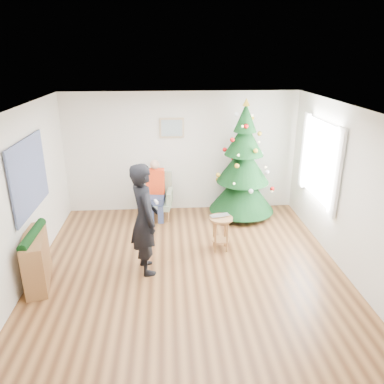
{
  "coord_description": "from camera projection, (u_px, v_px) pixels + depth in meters",
  "views": [
    {
      "loc": [
        -0.31,
        -5.38,
        3.36
      ],
      "look_at": [
        0.1,
        0.6,
        1.1
      ],
      "focal_mm": 35.0,
      "sensor_mm": 36.0,
      "label": 1
    }
  ],
  "objects": [
    {
      "name": "floor",
      "position": [
        188.0,
        266.0,
        6.23
      ],
      "size": [
        5.0,
        5.0,
        0.0
      ],
      "primitive_type": "plane",
      "color": "brown",
      "rests_on": "ground"
    },
    {
      "name": "ceiling",
      "position": [
        188.0,
        108.0,
        5.31
      ],
      "size": [
        5.0,
        5.0,
        0.0
      ],
      "primitive_type": "plane",
      "rotation": [
        3.14,
        0.0,
        0.0
      ],
      "color": "white",
      "rests_on": "wall_back"
    },
    {
      "name": "wall_back",
      "position": [
        181.0,
        153.0,
        8.11
      ],
      "size": [
        5.0,
        0.0,
        5.0
      ],
      "primitive_type": "plane",
      "rotation": [
        1.57,
        0.0,
        0.0
      ],
      "color": "silver",
      "rests_on": "floor"
    },
    {
      "name": "wall_front",
      "position": [
        204.0,
        291.0,
        3.44
      ],
      "size": [
        5.0,
        0.0,
        5.0
      ],
      "primitive_type": "plane",
      "rotation": [
        -1.57,
        0.0,
        0.0
      ],
      "color": "silver",
      "rests_on": "floor"
    },
    {
      "name": "wall_left",
      "position": [
        22.0,
        198.0,
        5.61
      ],
      "size": [
        0.0,
        5.0,
        5.0
      ],
      "primitive_type": "plane",
      "rotation": [
        1.57,
        0.0,
        1.57
      ],
      "color": "silver",
      "rests_on": "floor"
    },
    {
      "name": "wall_right",
      "position": [
        345.0,
        190.0,
        5.93
      ],
      "size": [
        0.0,
        5.0,
        5.0
      ],
      "primitive_type": "plane",
      "rotation": [
        1.57,
        0.0,
        -1.57
      ],
      "color": "silver",
      "rests_on": "floor"
    },
    {
      "name": "window_panel",
      "position": [
        320.0,
        161.0,
        6.79
      ],
      "size": [
        0.04,
        1.3,
        1.4
      ],
      "primitive_type": "cube",
      "color": "white",
      "rests_on": "wall_right"
    },
    {
      "name": "curtains",
      "position": [
        319.0,
        161.0,
        6.79
      ],
      "size": [
        0.05,
        1.75,
        1.5
      ],
      "color": "white",
      "rests_on": "wall_right"
    },
    {
      "name": "christmas_tree",
      "position": [
        243.0,
        165.0,
        7.81
      ],
      "size": [
        1.38,
        1.38,
        2.5
      ],
      "rotation": [
        0.0,
        0.0,
        0.21
      ],
      "color": "#3F2816",
      "rests_on": "floor"
    },
    {
      "name": "stool",
      "position": [
        220.0,
        233.0,
        6.67
      ],
      "size": [
        0.42,
        0.42,
        0.63
      ],
      "rotation": [
        0.0,
        0.0,
        -0.09
      ],
      "color": "brown",
      "rests_on": "floor"
    },
    {
      "name": "laptop",
      "position": [
        221.0,
        217.0,
        6.56
      ],
      "size": [
        0.39,
        0.3,
        0.03
      ],
      "primitive_type": "imported",
      "rotation": [
        0.0,
        0.0,
        0.26
      ],
      "color": "silver",
      "rests_on": "stool"
    },
    {
      "name": "armchair",
      "position": [
        156.0,
        202.0,
        8.0
      ],
      "size": [
        0.73,
        0.68,
        0.96
      ],
      "rotation": [
        0.0,
        0.0,
        -0.11
      ],
      "color": "gray",
      "rests_on": "floor"
    },
    {
      "name": "seated_person",
      "position": [
        155.0,
        190.0,
        7.85
      ],
      "size": [
        0.4,
        0.57,
        1.26
      ],
      "rotation": [
        0.0,
        0.0,
        -0.11
      ],
      "color": "navy",
      "rests_on": "armchair"
    },
    {
      "name": "standing_man",
      "position": [
        144.0,
        219.0,
        5.83
      ],
      "size": [
        0.61,
        0.76,
        1.81
      ],
      "primitive_type": "imported",
      "rotation": [
        0.0,
        0.0,
        1.87
      ],
      "color": "black",
      "rests_on": "floor"
    },
    {
      "name": "game_controller",
      "position": [
        156.0,
        202.0,
        5.71
      ],
      "size": [
        0.07,
        0.13,
        0.04
      ],
      "primitive_type": "cube",
      "rotation": [
        0.0,
        0.0,
        0.3
      ],
      "color": "white",
      "rests_on": "standing_man"
    },
    {
      "name": "console",
      "position": [
        37.0,
        259.0,
        5.68
      ],
      "size": [
        0.51,
        1.04,
        0.8
      ],
      "primitive_type": "cube",
      "rotation": [
        0.0,
        0.0,
        0.22
      ],
      "color": "brown",
      "rests_on": "floor"
    },
    {
      "name": "garland",
      "position": [
        32.0,
        235.0,
        5.53
      ],
      "size": [
        0.14,
        0.9,
        0.14
      ],
      "primitive_type": "cylinder",
      "rotation": [
        1.57,
        0.0,
        0.0
      ],
      "color": "black",
      "rests_on": "console"
    },
    {
      "name": "tapestry",
      "position": [
        29.0,
        176.0,
        5.81
      ],
      "size": [
        0.03,
        1.5,
        1.15
      ],
      "primitive_type": "cube",
      "color": "black",
      "rests_on": "wall_left"
    },
    {
      "name": "framed_picture",
      "position": [
        172.0,
        128.0,
        7.86
      ],
      "size": [
        0.52,
        0.05,
        0.42
      ],
      "color": "tan",
      "rests_on": "wall_back"
    }
  ]
}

